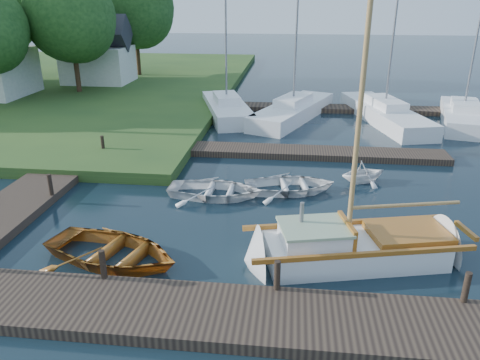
# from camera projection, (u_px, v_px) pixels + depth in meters

# --- Properties ---
(ground) EXTENTS (160.00, 160.00, 0.00)m
(ground) POSITION_uv_depth(u_px,v_px,m) (240.00, 211.00, 16.63)
(ground) COLOR black
(ground) RESTS_ON ground
(near_dock) EXTENTS (18.00, 2.20, 0.30)m
(near_dock) POSITION_uv_depth(u_px,v_px,m) (211.00, 315.00, 11.04)
(near_dock) COLOR black
(near_dock) RESTS_ON ground
(left_dock) EXTENTS (2.20, 18.00, 0.30)m
(left_dock) POSITION_uv_depth(u_px,v_px,m) (53.00, 178.00, 19.26)
(left_dock) COLOR black
(left_dock) RESTS_ON ground
(far_dock) EXTENTS (14.00, 1.60, 0.30)m
(far_dock) POSITION_uv_depth(u_px,v_px,m) (297.00, 152.00, 22.36)
(far_dock) COLOR black
(far_dock) RESTS_ON ground
(pontoon) EXTENTS (30.00, 1.60, 0.30)m
(pontoon) POSITION_uv_depth(u_px,v_px,m) (421.00, 111.00, 30.29)
(pontoon) COLOR black
(pontoon) RESTS_ON ground
(mooring_post_1) EXTENTS (0.16, 0.16, 0.80)m
(mooring_post_1) POSITION_uv_depth(u_px,v_px,m) (103.00, 264.00, 12.07)
(mooring_post_1) COLOR black
(mooring_post_1) RESTS_ON near_dock
(mooring_post_2) EXTENTS (0.16, 0.16, 0.80)m
(mooring_post_2) POSITION_uv_depth(u_px,v_px,m) (277.00, 275.00, 11.60)
(mooring_post_2) COLOR black
(mooring_post_2) RESTS_ON near_dock
(mooring_post_3) EXTENTS (0.16, 0.16, 0.80)m
(mooring_post_3) POSITION_uv_depth(u_px,v_px,m) (466.00, 287.00, 11.13)
(mooring_post_3) COLOR black
(mooring_post_3) RESTS_ON near_dock
(mooring_post_4) EXTENTS (0.16, 0.16, 0.80)m
(mooring_post_4) POSITION_uv_depth(u_px,v_px,m) (50.00, 185.00, 17.11)
(mooring_post_4) COLOR black
(mooring_post_4) RESTS_ON left_dock
(mooring_post_5) EXTENTS (0.16, 0.16, 0.80)m
(mooring_post_5) POSITION_uv_depth(u_px,v_px,m) (103.00, 144.00, 21.72)
(mooring_post_5) COLOR black
(mooring_post_5) RESTS_ON left_dock
(sailboat) EXTENTS (7.41, 3.57, 9.83)m
(sailboat) POSITION_uv_depth(u_px,v_px,m) (359.00, 249.00, 13.48)
(sailboat) COLOR white
(sailboat) RESTS_ON ground
(dinghy) EXTENTS (4.77, 3.96, 0.85)m
(dinghy) POSITION_uv_depth(u_px,v_px,m) (112.00, 248.00, 13.40)
(dinghy) COLOR #975E16
(dinghy) RESTS_ON ground
(tender_a) EXTENTS (3.65, 2.66, 0.74)m
(tender_a) POSITION_uv_depth(u_px,v_px,m) (215.00, 188.00, 17.71)
(tender_a) COLOR white
(tender_a) RESTS_ON ground
(tender_c) EXTENTS (3.93, 3.14, 0.73)m
(tender_c) POSITION_uv_depth(u_px,v_px,m) (290.00, 183.00, 18.17)
(tender_c) COLOR white
(tender_c) RESTS_ON ground
(tender_d) EXTENTS (2.44, 2.32, 1.01)m
(tender_d) POSITION_uv_depth(u_px,v_px,m) (364.00, 170.00, 19.04)
(tender_d) COLOR white
(tender_d) RESTS_ON ground
(marina_boat_0) EXTENTS (4.32, 7.89, 11.26)m
(marina_boat_0) POSITION_uv_depth(u_px,v_px,m) (227.00, 107.00, 29.33)
(marina_boat_0) COLOR white
(marina_boat_0) RESTS_ON ground
(marina_boat_1) EXTENTS (5.35, 9.08, 11.03)m
(marina_boat_1) POSITION_uv_depth(u_px,v_px,m) (293.00, 109.00, 28.82)
(marina_boat_1) COLOR white
(marina_boat_1) RESTS_ON ground
(marina_boat_3) EXTENTS (4.47, 9.67, 12.54)m
(marina_boat_3) POSITION_uv_depth(u_px,v_px,m) (385.00, 112.00, 28.14)
(marina_boat_3) COLOR white
(marina_boat_3) RESTS_ON ground
(marina_boat_4) EXTENTS (3.83, 7.72, 11.66)m
(marina_boat_4) POSITION_uv_depth(u_px,v_px,m) (463.00, 115.00, 27.56)
(marina_boat_4) COLOR white
(marina_boat_4) RESTS_ON ground
(house_c) EXTENTS (5.25, 4.00, 5.28)m
(house_c) POSITION_uv_depth(u_px,v_px,m) (98.00, 56.00, 37.45)
(house_c) COLOR silver
(house_c) RESTS_ON shore
(tree_3) EXTENTS (6.41, 6.38, 8.74)m
(tree_3) POSITION_uv_depth(u_px,v_px,m) (70.00, 15.00, 32.61)
(tree_3) COLOR #332114
(tree_3) RESTS_ON shore
(tree_7) EXTENTS (6.83, 6.83, 9.38)m
(tree_7) POSITION_uv_depth(u_px,v_px,m) (134.00, 7.00, 39.64)
(tree_7) COLOR #332114
(tree_7) RESTS_ON shore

